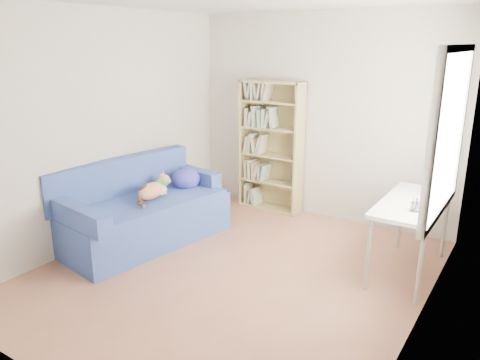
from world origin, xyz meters
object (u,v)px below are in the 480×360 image
sofa (143,211)px  bookshelf (271,152)px  pen_cup (415,206)px  desk (413,209)px

sofa → bookshelf: size_ratio=1.17×
sofa → pen_cup: bearing=20.5°
bookshelf → desk: bookshelf is taller
sofa → pen_cup: 2.94m
desk → pen_cup: (0.07, -0.28, 0.13)m
sofa → desk: 2.92m
bookshelf → desk: bearing=-23.1°
bookshelf → desk: (2.08, -0.89, -0.13)m
bookshelf → sofa: bearing=-111.4°
sofa → desk: sofa is taller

